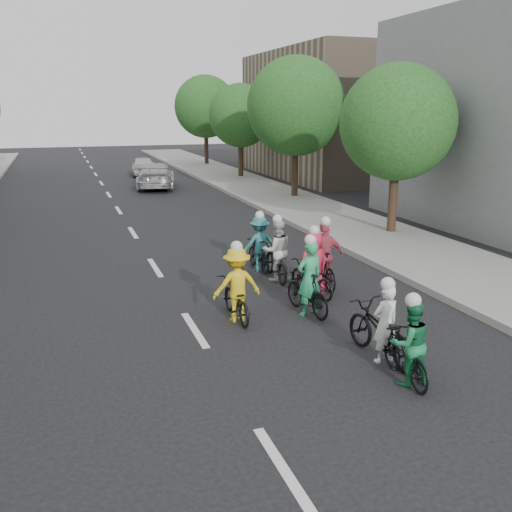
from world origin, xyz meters
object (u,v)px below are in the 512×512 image
cyclist_6 (276,257)px  cyclist_7 (259,248)px  cyclist_5 (308,287)px  follow_car_trail (143,166)px  cyclist_4 (312,272)px  cyclist_1 (408,349)px  cyclist_0 (382,331)px  follow_car_lead (156,175)px  cyclist_3 (323,262)px  cyclist_2 (236,291)px

cyclist_6 → cyclist_7: bearing=-77.4°
cyclist_5 → follow_car_trail: cyclist_5 is taller
cyclist_4 → cyclist_1: bearing=73.3°
cyclist_4 → cyclist_6: size_ratio=0.95×
cyclist_1 → cyclist_4: bearing=-89.5°
cyclist_0 → follow_car_trail: (0.12, 30.72, 0.09)m
follow_car_lead → cyclist_3: bearing=104.0°
cyclist_4 → cyclist_7: bearing=-91.6°
cyclist_5 → cyclist_6: (0.28, 2.69, -0.00)m
cyclist_2 → cyclist_3: bearing=-152.5°
cyclist_1 → cyclist_5: 3.55m
cyclist_3 → follow_car_trail: (-0.73, 26.48, -0.04)m
cyclist_0 → cyclist_1: 0.92m
cyclist_6 → follow_car_trail: (0.14, 25.41, 0.02)m
cyclist_2 → follow_car_trail: (2.02, 27.92, -0.00)m
cyclist_6 → cyclist_7: (-0.14, 0.98, 0.04)m
cyclist_7 → follow_car_lead: 17.97m
cyclist_5 → cyclist_7: size_ratio=1.07×
follow_car_lead → follow_car_trail: size_ratio=1.31×
cyclist_4 → cyclist_6: cyclist_6 is taller
cyclist_1 → cyclist_3: (0.93, 5.16, 0.08)m
cyclist_0 → cyclist_4: bearing=-102.3°
cyclist_3 → cyclist_7: size_ratio=1.09×
cyclist_5 → follow_car_lead: bearing=-100.1°
cyclist_2 → follow_car_trail: bearing=-94.2°
cyclist_0 → cyclist_2: 3.39m
cyclist_2 → cyclist_7: cyclist_2 is taller
cyclist_6 → follow_car_lead: size_ratio=0.38×
follow_car_trail → cyclist_0: bearing=95.9°
cyclist_1 → cyclist_2: (-1.83, 3.72, 0.05)m
cyclist_6 → cyclist_1: bearing=94.0°
cyclist_6 → follow_car_lead: (-0.07, 18.95, 0.09)m
follow_car_trail → cyclist_1: bearing=95.7°
cyclist_0 → cyclist_5: size_ratio=1.11×
cyclist_4 → cyclist_5: size_ratio=0.97×
cyclist_1 → follow_car_trail: cyclist_1 is taller
cyclist_7 → cyclist_6: bearing=96.1°
cyclist_1 → cyclist_6: 6.23m
cyclist_1 → cyclist_4: size_ratio=0.90×
cyclist_1 → cyclist_6: size_ratio=0.86×
cyclist_2 → cyclist_5: (1.60, -0.18, -0.02)m
cyclist_2 → cyclist_3: cyclist_3 is taller
cyclist_1 → cyclist_5: cyclist_5 is taller
cyclist_3 → cyclist_4: size_ratio=1.05×
cyclist_7 → follow_car_lead: bearing=-92.1°
cyclist_1 → follow_car_lead: bearing=-84.8°
follow_car_trail → cyclist_2: bearing=91.9°
cyclist_3 → follow_car_trail: bearing=-86.0°
cyclist_2 → follow_car_lead: 21.53m
cyclist_2 → cyclist_3: (2.75, 1.44, 0.03)m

